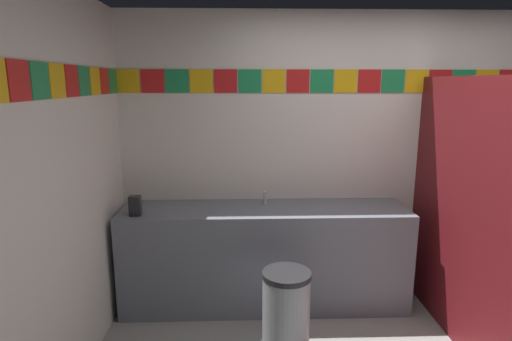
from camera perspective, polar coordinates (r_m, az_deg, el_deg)
The scene contains 8 objects.
wall_back at distance 3.91m, azimuth 16.02°, elevation 1.97°, with size 4.54×0.09×2.51m.
wall_side at distance 2.43m, azimuth -29.09°, elevation -5.15°, with size 0.09×3.14×2.51m.
vanity_counter at distance 3.66m, azimuth 1.21°, elevation -11.62°, with size 2.41×0.56×0.87m.
faucet_center at distance 3.58m, azimuth 1.16°, elevation -3.95°, with size 0.04×0.10×0.14m.
soap_dispenser at distance 3.43m, azimuth -16.27°, elevation -4.68°, with size 0.09×0.09×0.16m.
stall_divider at distance 3.27m, azimuth 30.68°, elevation -6.26°, with size 0.92×1.52×1.95m.
toilet at distance 4.20m, azimuth 28.91°, elevation -12.04°, with size 0.39×0.49×0.74m.
trash_bin at distance 3.14m, azimuth 4.15°, elevation -18.74°, with size 0.35×0.35×0.61m.
Camera 1 is at (-1.20, -2.06, 1.91)m, focal length 29.13 mm.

